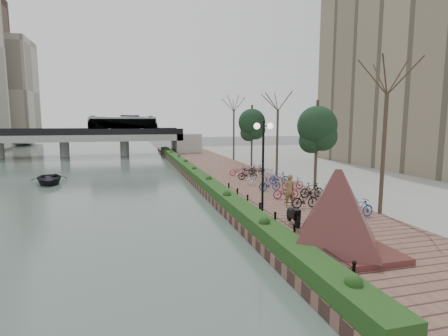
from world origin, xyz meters
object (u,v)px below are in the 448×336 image
object	(u,v)px
granite_monument	(337,210)
motorcycle	(293,214)
lamppost	(263,149)
boat	(49,179)
pedestrian	(289,190)

from	to	relation	value
granite_monument	motorcycle	bearing A→B (deg)	89.44
lamppost	granite_monument	bearing A→B (deg)	-78.46
lamppost	boat	xyz separation A→B (m)	(-13.55, 16.95, -3.63)
motorcycle	boat	size ratio (longest dim) A/B	0.37
motorcycle	pedestrian	world-z (taller)	pedestrian
granite_monument	motorcycle	xyz separation A→B (m)	(0.04, 3.70, -1.13)
pedestrian	boat	xyz separation A→B (m)	(-16.12, 14.71, -0.98)
lamppost	pedestrian	distance (m)	4.32
granite_monument	pedestrian	xyz separation A→B (m)	(1.54, 7.31, -0.68)
pedestrian	lamppost	bearing A→B (deg)	44.27
granite_monument	boat	bearing A→B (deg)	123.52
granite_monument	lamppost	distance (m)	5.54
boat	motorcycle	bearing A→B (deg)	-61.54
granite_monument	motorcycle	size ratio (longest dim) A/B	3.28
motorcycle	pedestrian	bearing A→B (deg)	75.39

